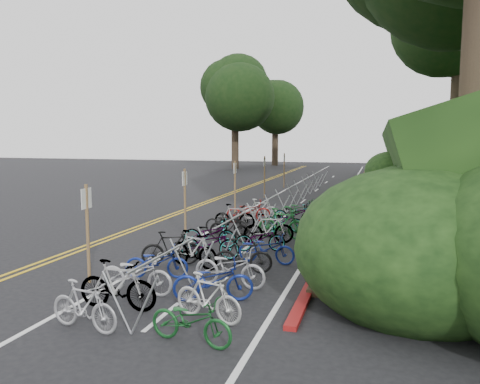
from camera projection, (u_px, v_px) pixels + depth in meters
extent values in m
plane|color=black|center=(88.00, 276.00, 12.20)|extent=(120.00, 120.00, 0.00)
cube|color=gold|center=(174.00, 213.00, 22.33)|extent=(0.12, 80.00, 0.01)
cube|color=gold|center=(180.00, 213.00, 22.24)|extent=(0.12, 80.00, 0.01)
cube|color=silver|center=(237.00, 216.00, 21.43)|extent=(0.12, 80.00, 0.01)
cube|color=silver|center=(329.00, 221.00, 20.24)|extent=(0.12, 80.00, 0.01)
cube|color=silver|center=(162.00, 316.00, 9.41)|extent=(0.10, 1.60, 0.01)
cube|color=silver|center=(245.00, 249.00, 15.12)|extent=(0.10, 1.60, 0.01)
cube|color=silver|center=(282.00, 219.00, 20.83)|extent=(0.10, 1.60, 0.01)
cube|color=silver|center=(303.00, 201.00, 26.54)|extent=(0.10, 1.60, 0.01)
cube|color=silver|center=(317.00, 190.00, 32.26)|extent=(0.10, 1.60, 0.01)
cube|color=silver|center=(326.00, 182.00, 37.97)|extent=(0.10, 1.60, 0.01)
cube|color=silver|center=(333.00, 176.00, 43.68)|extent=(0.10, 1.60, 0.01)
cube|color=maroon|center=(345.00, 213.00, 21.99)|extent=(0.25, 28.00, 0.10)
cube|color=#382819|center=(366.00, 190.00, 31.31)|extent=(1.40, 44.00, 0.16)
ellipsoid|color=#284C19|center=(377.00, 230.00, 12.89)|extent=(2.00, 2.80, 1.60)
ellipsoid|color=#284C19|center=(401.00, 193.00, 17.36)|extent=(2.60, 3.64, 2.08)
ellipsoid|color=#284C19|center=(422.00, 171.00, 22.68)|extent=(2.20, 3.08, 1.76)
ellipsoid|color=#284C19|center=(389.00, 171.00, 28.84)|extent=(3.00, 4.20, 2.40)
ellipsoid|color=#284C19|center=(398.00, 163.00, 34.33)|extent=(2.40, 3.36, 1.92)
ellipsoid|color=#284C19|center=(413.00, 153.00, 37.69)|extent=(2.80, 3.92, 2.24)
ellipsoid|color=#284C19|center=(372.00, 217.00, 15.81)|extent=(1.80, 2.52, 1.44)
ellipsoid|color=#284C19|center=(432.00, 156.00, 26.19)|extent=(3.20, 4.48, 2.56)
ellipsoid|color=black|center=(415.00, 246.00, 10.26)|extent=(5.28, 6.16, 3.52)
cylinder|color=#2D2319|center=(476.00, 106.00, 11.85)|extent=(0.84, 0.84, 6.38)
cylinder|color=#2D2319|center=(476.00, 76.00, 19.78)|extent=(0.89, 0.89, 7.36)
cylinder|color=#2D2319|center=(456.00, 102.00, 34.58)|extent=(0.87, 0.87, 6.87)
ellipsoid|color=black|center=(461.00, 15.00, 33.87)|extent=(9.16, 9.16, 8.70)
cylinder|color=#2D2319|center=(474.00, 94.00, 41.35)|extent=(0.92, 0.92, 7.85)
ellipsoid|color=black|center=(478.00, 10.00, 40.52)|extent=(10.91, 10.91, 10.36)
cylinder|color=#2D2319|center=(235.00, 141.00, 54.37)|extent=(0.84, 0.84, 6.38)
ellipsoid|color=black|center=(235.00, 91.00, 53.70)|extent=(8.72, 8.72, 8.29)
cylinder|color=#2D2319|center=(275.00, 143.00, 61.16)|extent=(0.81, 0.81, 5.89)
ellipsoid|color=black|center=(275.00, 102.00, 60.56)|extent=(7.63, 7.63, 7.25)
cylinder|color=#9C9FA4|center=(165.00, 254.00, 9.77)|extent=(0.05, 3.09, 0.05)
cylinder|color=#9C9FA4|center=(117.00, 302.00, 8.55)|extent=(0.59, 0.04, 1.15)
cylinder|color=#9C9FA4|center=(144.00, 306.00, 8.39)|extent=(0.59, 0.04, 1.15)
cylinder|color=#9C9FA4|center=(181.00, 262.00, 11.30)|extent=(0.59, 0.04, 1.15)
cylinder|color=#9C9FA4|center=(203.00, 264.00, 11.14)|extent=(0.59, 0.04, 1.15)
cylinder|color=#9C9FA4|center=(232.00, 219.00, 14.07)|extent=(0.05, 3.00, 0.05)
cylinder|color=#9C9FA4|center=(207.00, 247.00, 12.88)|extent=(0.58, 0.04, 1.13)
cylinder|color=#9C9FA4|center=(227.00, 249.00, 12.72)|extent=(0.58, 0.04, 1.13)
cylinder|color=#9C9FA4|center=(237.00, 229.00, 15.55)|extent=(0.58, 0.04, 1.13)
cylinder|color=#9C9FA4|center=(253.00, 230.00, 15.39)|extent=(0.58, 0.04, 1.13)
cylinder|color=#9C9FA4|center=(270.00, 199.00, 18.83)|extent=(0.05, 3.00, 0.05)
cylinder|color=#9C9FA4|center=(254.00, 218.00, 17.64)|extent=(0.58, 0.04, 1.13)
cylinder|color=#9C9FA4|center=(268.00, 219.00, 17.48)|extent=(0.58, 0.04, 1.13)
cylinder|color=#9C9FA4|center=(271.00, 207.00, 20.31)|extent=(0.58, 0.04, 1.13)
cylinder|color=#9C9FA4|center=(283.00, 208.00, 20.15)|extent=(0.58, 0.04, 1.13)
cylinder|color=#9C9FA4|center=(292.00, 186.00, 23.59)|extent=(0.05, 3.00, 0.05)
cylinder|color=#9C9FA4|center=(281.00, 201.00, 22.40)|extent=(0.58, 0.04, 1.13)
cylinder|color=#9C9FA4|center=(292.00, 201.00, 22.24)|extent=(0.58, 0.04, 1.13)
cylinder|color=#9C9FA4|center=(291.00, 194.00, 25.06)|extent=(0.58, 0.04, 1.13)
cylinder|color=#9C9FA4|center=(302.00, 195.00, 24.91)|extent=(0.58, 0.04, 1.13)
cylinder|color=#9C9FA4|center=(307.00, 178.00, 28.35)|extent=(0.05, 3.00, 0.05)
cylinder|color=#9C9FA4|center=(298.00, 190.00, 27.16)|extent=(0.58, 0.04, 1.13)
cylinder|color=#9C9FA4|center=(308.00, 190.00, 27.00)|extent=(0.58, 0.04, 1.13)
cylinder|color=#9C9FA4|center=(306.00, 185.00, 29.82)|extent=(0.58, 0.04, 1.13)
cylinder|color=#9C9FA4|center=(314.00, 186.00, 29.66)|extent=(0.58, 0.04, 1.13)
cylinder|color=#9C9FA4|center=(317.00, 172.00, 33.10)|extent=(0.05, 3.00, 0.05)
cylinder|color=#9C9FA4|center=(310.00, 182.00, 31.92)|extent=(0.58, 0.04, 1.13)
cylinder|color=#9C9FA4|center=(319.00, 182.00, 31.76)|extent=(0.58, 0.04, 1.13)
cylinder|color=#9C9FA4|center=(316.00, 179.00, 34.58)|extent=(0.58, 0.04, 1.13)
cylinder|color=#9C9FA4|center=(323.00, 179.00, 34.42)|extent=(0.58, 0.04, 1.13)
cylinder|color=brown|center=(88.00, 234.00, 11.48)|extent=(0.08, 0.08, 2.46)
cube|color=silver|center=(86.00, 199.00, 11.38)|extent=(0.02, 0.40, 0.50)
cylinder|color=brown|center=(185.00, 204.00, 16.64)|extent=(0.08, 0.08, 2.50)
cube|color=silver|center=(185.00, 178.00, 16.54)|extent=(0.02, 0.40, 0.50)
cylinder|color=brown|center=(235.00, 187.00, 22.35)|extent=(0.08, 0.08, 2.50)
cube|color=silver|center=(235.00, 168.00, 22.25)|extent=(0.02, 0.40, 0.50)
cylinder|color=brown|center=(265.00, 177.00, 28.06)|extent=(0.08, 0.08, 2.50)
cube|color=silver|center=(265.00, 162.00, 27.96)|extent=(0.02, 0.40, 0.50)
cylinder|color=brown|center=(284.00, 170.00, 33.78)|extent=(0.08, 0.08, 2.50)
cube|color=silver|center=(284.00, 158.00, 33.67)|extent=(0.02, 0.40, 0.50)
imported|color=black|center=(171.00, 248.00, 13.16)|extent=(1.17, 1.67, 0.99)
imported|color=#9E9EA3|center=(84.00, 306.00, 8.68)|extent=(0.71, 1.63, 0.95)
imported|color=#144C1E|center=(191.00, 320.00, 8.12)|extent=(0.81, 1.68, 0.85)
imported|color=slate|center=(117.00, 285.00, 9.73)|extent=(0.54, 1.78, 1.06)
imported|color=beige|center=(208.00, 297.00, 9.14)|extent=(0.87, 1.63, 0.94)
imported|color=#9E9EA3|center=(136.00, 274.00, 10.72)|extent=(0.66, 1.83, 0.96)
imported|color=navy|center=(213.00, 280.00, 10.25)|extent=(1.20, 1.88, 0.93)
imported|color=navy|center=(157.00, 262.00, 11.94)|extent=(1.01, 1.71, 0.85)
imported|color=#9E9EA3|center=(230.00, 267.00, 11.26)|extent=(0.83, 1.89, 0.97)
imported|color=slate|center=(194.00, 249.00, 12.92)|extent=(1.04, 1.77, 1.03)
imported|color=black|center=(243.00, 256.00, 12.40)|extent=(0.71, 1.61, 0.94)
imported|color=slate|center=(209.00, 243.00, 13.85)|extent=(0.83, 1.90, 0.97)
imported|color=navy|center=(266.00, 248.00, 13.36)|extent=(0.69, 1.70, 0.88)
imported|color=slate|center=(210.00, 233.00, 15.30)|extent=(0.81, 1.84, 0.94)
imported|color=slate|center=(260.00, 238.00, 14.80)|extent=(1.04, 1.69, 0.84)
imported|color=black|center=(230.00, 227.00, 16.19)|extent=(0.78, 1.70, 0.99)
imported|color=slate|center=(269.00, 229.00, 15.87)|extent=(0.96, 1.78, 1.03)
imported|color=black|center=(227.00, 223.00, 17.22)|extent=(0.87, 1.84, 0.93)
imported|color=#144C1E|center=(282.00, 224.00, 16.61)|extent=(0.80, 1.89, 1.10)
imported|color=slate|center=(235.00, 216.00, 18.48)|extent=(0.52, 1.66, 0.99)
imported|color=slate|center=(284.00, 221.00, 17.93)|extent=(0.81, 1.69, 0.85)
imported|color=maroon|center=(249.00, 211.00, 19.80)|extent=(1.24, 2.00, 0.99)
imported|color=slate|center=(294.00, 214.00, 19.06)|extent=(1.05, 1.93, 0.96)
imported|color=beige|center=(260.00, 209.00, 20.54)|extent=(0.70, 1.59, 0.92)
imported|color=#144C1E|center=(300.00, 210.00, 20.13)|extent=(1.05, 1.93, 0.96)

